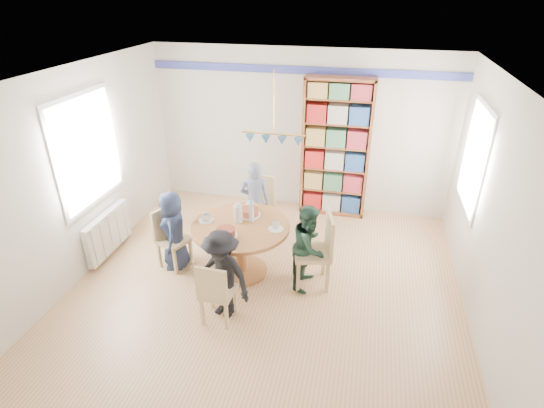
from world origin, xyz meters
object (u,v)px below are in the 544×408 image
(chair_far, at_px, (259,204))
(person_near, at_px, (222,275))
(chair_near, at_px, (215,291))
(person_right, at_px, (309,246))
(bookshelf, at_px, (336,150))
(radiator, at_px, (108,232))
(chair_right, at_px, (319,247))
(person_far, at_px, (255,202))
(chair_left, at_px, (169,235))
(dining_table, at_px, (241,237))
(person_left, at_px, (174,230))

(chair_far, xyz_separation_m, person_near, (0.05, -1.87, 0.04))
(chair_near, relative_size, person_right, 0.72)
(bookshelf, bearing_deg, person_near, -108.75)
(chair_near, xyz_separation_m, person_right, (0.92, 0.97, 0.12))
(chair_far, relative_size, person_right, 0.84)
(radiator, xyz_separation_m, person_right, (2.94, -0.06, 0.23))
(chair_right, relative_size, person_near, 0.90)
(person_far, bearing_deg, chair_left, 28.24)
(dining_table, relative_size, person_near, 1.13)
(person_left, bearing_deg, radiator, -113.56)
(chair_far, xyz_separation_m, person_left, (-0.92, -1.07, 0.03))
(person_right, bearing_deg, chair_near, 144.98)
(bookshelf, bearing_deg, person_far, -132.73)
(person_left, xyz_separation_m, bookshelf, (1.96, 2.10, 0.57))
(chair_left, relative_size, person_left, 0.75)
(radiator, xyz_separation_m, chair_right, (3.06, -0.03, 0.22))
(chair_left, distance_m, bookshelf, 2.99)
(chair_near, xyz_separation_m, person_far, (-0.05, 1.91, 0.18))
(dining_table, distance_m, chair_right, 1.05)
(chair_left, bearing_deg, radiator, 177.86)
(chair_left, height_order, person_left, person_left)
(dining_table, xyz_separation_m, person_near, (0.03, -0.85, 0.02))
(chair_far, bearing_deg, radiator, -153.23)
(person_left, bearing_deg, person_right, 69.76)
(chair_right, distance_m, person_right, 0.13)
(chair_left, distance_m, person_near, 1.35)
(chair_near, distance_m, person_left, 1.35)
(dining_table, relative_size, chair_left, 1.52)
(radiator, relative_size, dining_table, 0.77)
(chair_left, relative_size, person_near, 0.74)
(person_near, relative_size, bookshelf, 0.50)
(dining_table, relative_size, bookshelf, 0.56)
(chair_left, bearing_deg, chair_right, 0.17)
(chair_near, xyz_separation_m, bookshelf, (1.02, 3.07, 0.67))
(person_left, xyz_separation_m, person_near, (0.97, -0.81, 0.01))
(chair_far, distance_m, person_near, 1.88)
(chair_far, height_order, person_far, person_far)
(chair_near, xyz_separation_m, person_near, (0.03, 0.16, 0.11))
(radiator, relative_size, chair_far, 1.02)
(person_right, bearing_deg, chair_far, 50.14)
(person_right, bearing_deg, dining_table, 95.79)
(chair_far, bearing_deg, dining_table, -88.85)
(radiator, xyz_separation_m, person_far, (1.97, 0.89, 0.29))
(chair_far, relative_size, chair_near, 1.17)
(radiator, xyz_separation_m, chair_near, (2.02, -1.02, 0.11))
(chair_right, distance_m, bookshelf, 2.15)
(person_left, bearing_deg, chair_near, 23.99)
(person_near, distance_m, bookshelf, 3.12)
(person_left, bearing_deg, person_near, 30.00)
(chair_right, xyz_separation_m, chair_far, (-1.07, 1.04, -0.03))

